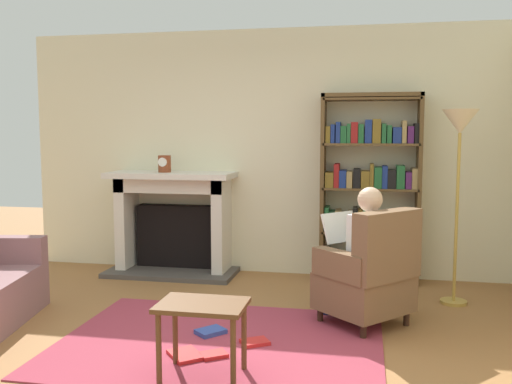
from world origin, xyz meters
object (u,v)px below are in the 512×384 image
at_px(fireplace, 174,220).
at_px(side_table, 202,315).
at_px(seated_reader, 360,249).
at_px(floor_lamp, 460,140).
at_px(mantel_clock, 164,164).
at_px(bookshelf, 370,192).
at_px(armchair_reading, 370,275).

xyz_separation_m(fireplace, side_table, (1.10, -2.60, -0.19)).
relative_size(fireplace, seated_reader, 1.25).
xyz_separation_m(seated_reader, floor_lamp, (0.86, 0.69, 0.89)).
bearing_deg(side_table, mantel_clock, 114.98).
bearing_deg(seated_reader, bookshelf, -141.29).
xyz_separation_m(mantel_clock, floor_lamp, (2.99, -0.53, 0.28)).
bearing_deg(floor_lamp, seated_reader, -141.12).
xyz_separation_m(armchair_reading, seated_reader, (-0.09, 0.08, 0.20)).
bearing_deg(seated_reader, mantel_clock, -77.39).
height_order(fireplace, side_table, fireplace).
xyz_separation_m(mantel_clock, seated_reader, (2.13, -1.22, -0.61)).
height_order(armchair_reading, side_table, armchair_reading).
bearing_deg(bookshelf, seated_reader, -93.69).
bearing_deg(armchair_reading, side_table, 0.94).
xyz_separation_m(bookshelf, seated_reader, (-0.09, -1.36, -0.33)).
xyz_separation_m(fireplace, armchair_reading, (2.15, -1.40, -0.17)).
relative_size(fireplace, armchair_reading, 1.47).
distance_m(fireplace, bookshelf, 2.18).
bearing_deg(armchair_reading, bookshelf, -137.63).
bearing_deg(mantel_clock, seated_reader, -29.79).
height_order(mantel_clock, bookshelf, bookshelf).
xyz_separation_m(fireplace, mantel_clock, (-0.07, -0.10, 0.63)).
bearing_deg(fireplace, side_table, -67.10).
bearing_deg(floor_lamp, bookshelf, 139.15).
bearing_deg(bookshelf, floor_lamp, -40.85).
distance_m(bookshelf, armchair_reading, 1.53).
relative_size(seated_reader, floor_lamp, 0.64).
bearing_deg(seated_reader, floor_lamp, 171.28).
height_order(fireplace, mantel_clock, mantel_clock).
distance_m(mantel_clock, floor_lamp, 3.05).
height_order(fireplace, bookshelf, bookshelf).
relative_size(mantel_clock, seated_reader, 0.16).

